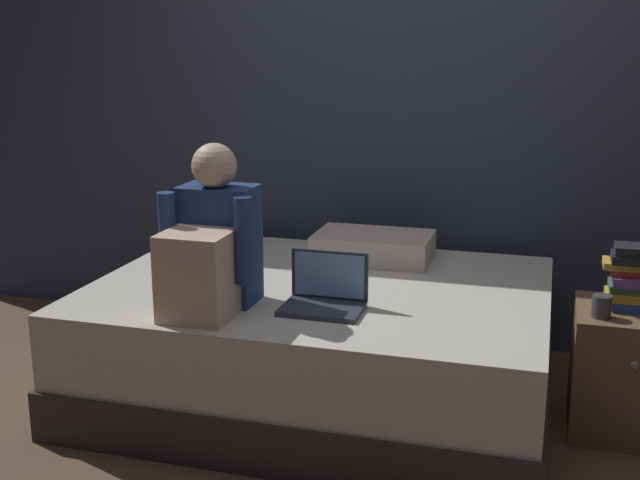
# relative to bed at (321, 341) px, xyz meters

# --- Properties ---
(ground_plane) EXTENTS (8.00, 8.00, 0.00)m
(ground_plane) POSITION_rel_bed_xyz_m (0.20, -0.30, -0.27)
(ground_plane) COLOR brown
(wall_back) EXTENTS (5.60, 0.10, 2.70)m
(wall_back) POSITION_rel_bed_xyz_m (0.20, 0.90, 1.08)
(wall_back) COLOR #383D4C
(wall_back) RESTS_ON ground_plane
(bed) EXTENTS (2.00, 1.50, 0.54)m
(bed) POSITION_rel_bed_xyz_m (0.00, 0.00, 0.00)
(bed) COLOR #332D2B
(bed) RESTS_ON ground_plane
(nightstand) EXTENTS (0.44, 0.46, 0.52)m
(nightstand) POSITION_rel_bed_xyz_m (1.30, 0.04, -0.00)
(nightstand) COLOR brown
(nightstand) RESTS_ON ground_plane
(person_sitting) EXTENTS (0.39, 0.44, 0.66)m
(person_sitting) POSITION_rel_bed_xyz_m (-0.33, -0.43, 0.52)
(person_sitting) COLOR navy
(person_sitting) RESTS_ON bed
(laptop) EXTENTS (0.32, 0.23, 0.22)m
(laptop) POSITION_rel_bed_xyz_m (0.11, -0.32, 0.33)
(laptop) COLOR #333842
(laptop) RESTS_ON bed
(pillow) EXTENTS (0.56, 0.36, 0.13)m
(pillow) POSITION_rel_bed_xyz_m (0.14, 0.45, 0.34)
(pillow) COLOR beige
(pillow) RESTS_ON bed
(book_stack) EXTENTS (0.24, 0.17, 0.27)m
(book_stack) POSITION_rel_bed_xyz_m (1.30, 0.06, 0.39)
(book_stack) COLOR #284C84
(book_stack) RESTS_ON nightstand
(mug) EXTENTS (0.08, 0.08, 0.09)m
(mug) POSITION_rel_bed_xyz_m (1.17, -0.08, 0.30)
(mug) COLOR #3D3D42
(mug) RESTS_ON nightstand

